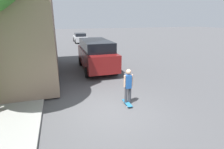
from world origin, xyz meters
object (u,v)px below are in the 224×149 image
at_px(skateboard, 127,103).
at_px(car_down_street, 80,38).
at_px(suv_parked, 96,54).
at_px(skateboarder, 128,85).

bearing_deg(skateboard, car_down_street, 88.03).
height_order(suv_parked, skateboard, suv_parked).
xyz_separation_m(car_down_street, skateboarder, (-0.70, -21.64, 0.17)).
bearing_deg(car_down_street, skateboard, -91.97).
relative_size(car_down_street, skateboarder, 2.67).
bearing_deg(suv_parked, car_down_street, 86.97).
bearing_deg(skateboarder, car_down_street, 88.16).
bearing_deg(skateboard, suv_parked, 90.94).
bearing_deg(car_down_street, suv_parked, -93.03).
height_order(car_down_street, skateboarder, skateboarder).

